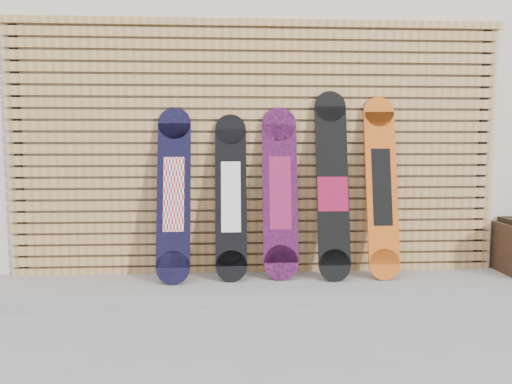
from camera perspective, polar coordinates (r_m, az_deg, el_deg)
ground at (r=3.60m, az=3.45°, el=-14.79°), size 80.00×80.00×0.00m
building at (r=6.93m, az=4.27°, el=10.16°), size 12.00×5.00×3.60m
concrete_step at (r=4.21m, az=0.29°, el=-10.85°), size 4.60×0.70×0.12m
slat_wall at (r=4.33m, az=0.05°, el=5.01°), size 4.26×0.08×2.29m
snowboard_0 at (r=4.15m, az=-9.38°, el=-0.25°), size 0.27×0.38×1.44m
snowboard_1 at (r=4.16m, az=-2.89°, el=-0.55°), size 0.26×0.32×1.38m
snowboard_2 at (r=4.19m, az=2.77°, el=-0.09°), size 0.29×0.29×1.44m
snowboard_3 at (r=4.22m, az=8.72°, el=0.68°), size 0.27×0.36×1.58m
snowboard_4 at (r=4.34m, az=14.15°, el=0.56°), size 0.26×0.34×1.53m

